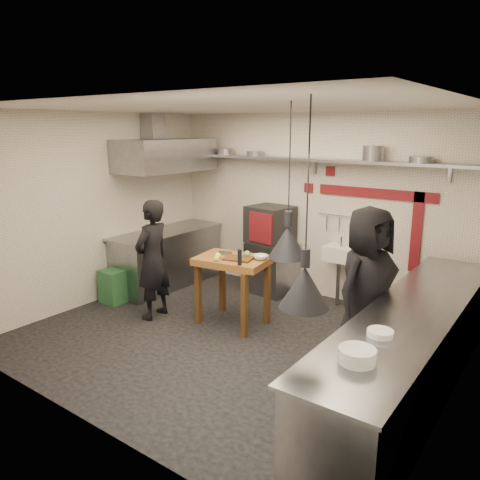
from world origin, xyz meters
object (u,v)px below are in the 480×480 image
Objects in this scene: oven_stand at (272,268)px; chef_left at (152,260)px; combi_oven at (270,224)px; chef_right at (367,289)px; green_bin at (115,286)px; prep_table at (233,291)px.

chef_left is at bearing -105.39° from oven_stand.
chef_right is (2.17, -1.50, -0.19)m from combi_oven.
oven_stand is at bearing -20.76° from combi_oven.
green_bin is 1.97m from prep_table.
chef_right is (1.87, -0.11, 0.44)m from prep_table.
chef_left is at bearing -103.43° from combi_oven.
green_bin is 0.28× the size of chef_right.
combi_oven is at bearing 159.24° from oven_stand.
chef_right reaches higher than oven_stand.
chef_left reaches higher than green_bin.
green_bin is at bearing -99.22° from chef_left.
prep_table is at bearing -70.31° from combi_oven.
combi_oven is at bearing 93.46° from prep_table.
chef_right is at bearing 4.65° from green_bin.
prep_table is (1.92, 0.42, 0.21)m from green_bin.
combi_oven is 0.68× the size of prep_table.
combi_oven is 1.56m from prep_table.
oven_stand is 0.87× the size of prep_table.
chef_left is (-0.71, -1.86, -0.27)m from combi_oven.
oven_stand is 1.38m from prep_table.
chef_left is (-0.77, -1.83, 0.42)m from oven_stand.
chef_right is (2.88, 0.36, 0.07)m from chef_left.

